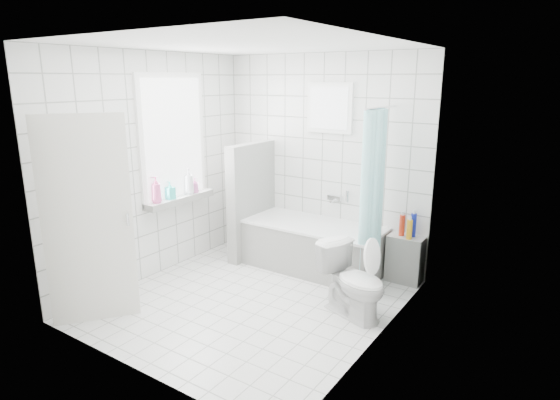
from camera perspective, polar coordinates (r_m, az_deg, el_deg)
The scene contains 19 objects.
ground at distance 5.12m, azimuth -3.50°, elevation -12.08°, with size 3.00×3.00×0.00m, color white.
ceiling at distance 4.58m, azimuth -4.02°, elevation 18.38°, with size 3.00×3.00×0.00m, color white.
wall_back at distance 5.92m, azimuth 5.16°, elevation 4.86°, with size 2.80×0.02×2.60m, color white.
wall_front at distance 3.65m, azimuth -18.24°, elevation -1.99°, with size 2.80×0.02×2.60m, color white.
wall_left at distance 5.63m, azimuth -15.15°, elevation 3.91°, with size 0.02×3.00×2.60m, color white.
wall_right at distance 4.00m, azimuth 12.37°, elevation -0.13°, with size 0.02×3.00×2.60m, color white.
window_left at distance 5.75m, azimuth -12.80°, elevation 7.30°, with size 0.01×0.90×1.40m, color white.
window_back at distance 5.76m, azimuth 5.98°, elevation 11.09°, with size 0.50×0.01×0.50m, color white.
window_sill at distance 5.85m, azimuth -12.09°, elevation 0.08°, with size 0.18×1.02×0.08m, color white.
door at distance 4.71m, azimuth -22.35°, elevation -2.48°, with size 0.04×0.80×2.00m, color silver.
bathtub at distance 5.81m, azimuth 4.12°, elevation -5.63°, with size 1.70×0.77×0.58m.
partition_wall at distance 6.11m, azimuth -3.49°, elevation -0.07°, with size 0.15×0.85×1.50m, color white.
tiled_ledge at distance 5.63m, azimuth 14.99°, elevation -6.96°, with size 0.40×0.24×0.55m, color white.
toilet at distance 4.72m, azimuth 8.96°, elevation -9.71°, with size 0.41×0.71×0.73m, color white.
curtain_rod at distance 5.09m, azimuth 12.21°, elevation 10.96°, with size 0.02×0.02×0.80m, color silver.
shower_curtain at distance 5.11m, azimuth 11.12°, elevation 0.79°, with size 0.14×0.48×1.78m, color #4ADAD9, non-canonical shape.
tub_faucet at distance 5.88m, azimuth 6.69°, elevation 0.27°, with size 0.18×0.06×0.06m, color silver.
sill_bottles at distance 5.76m, azimuth -12.58°, elevation 1.71°, with size 0.17×0.77×0.33m.
ledge_bottles at distance 5.49m, azimuth 15.38°, elevation -3.13°, with size 0.18×0.17×0.27m.
Camera 1 is at (2.79, -3.62, 2.29)m, focal length 30.00 mm.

